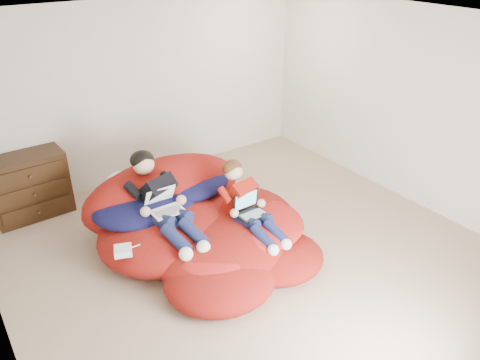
% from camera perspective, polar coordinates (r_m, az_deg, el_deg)
% --- Properties ---
extents(room_shell, '(5.10, 5.10, 2.77)m').
position_cam_1_polar(room_shell, '(5.23, 1.16, -7.02)').
color(room_shell, tan).
rests_on(room_shell, ground).
extents(dresser, '(0.93, 0.54, 0.82)m').
position_cam_1_polar(dresser, '(6.41, -24.31, -0.69)').
color(dresser, '#311E0D').
rests_on(dresser, ground).
extents(beanbag_pile, '(2.32, 2.43, 0.93)m').
position_cam_1_polar(beanbag_pile, '(5.38, -5.14, -5.36)').
color(beanbag_pile, maroon).
rests_on(beanbag_pile, ground).
extents(cream_pillow, '(0.44, 0.28, 0.28)m').
position_cam_1_polar(cream_pillow, '(5.66, -14.13, -0.26)').
color(cream_pillow, '#EDE5CE').
rests_on(cream_pillow, beanbag_pile).
extents(older_boy, '(0.47, 1.33, 0.74)m').
position_cam_1_polar(older_boy, '(5.16, -9.86, -1.95)').
color(older_boy, black).
rests_on(older_boy, beanbag_pile).
extents(younger_boy, '(0.35, 1.04, 0.71)m').
position_cam_1_polar(younger_boy, '(5.11, 0.71, -2.50)').
color(younger_boy, '#A41B0E').
rests_on(younger_boy, beanbag_pile).
extents(laptop_white, '(0.34, 0.35, 0.23)m').
position_cam_1_polar(laptop_white, '(5.08, -9.22, -2.93)').
color(laptop_white, white).
rests_on(laptop_white, older_boy).
extents(laptop_black, '(0.33, 0.26, 0.24)m').
position_cam_1_polar(laptop_black, '(5.09, 1.16, -3.42)').
color(laptop_black, black).
rests_on(laptop_black, younger_boy).
extents(power_adapter, '(0.22, 0.22, 0.06)m').
position_cam_1_polar(power_adapter, '(4.83, -14.07, -8.36)').
color(power_adapter, white).
rests_on(power_adapter, beanbag_pile).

